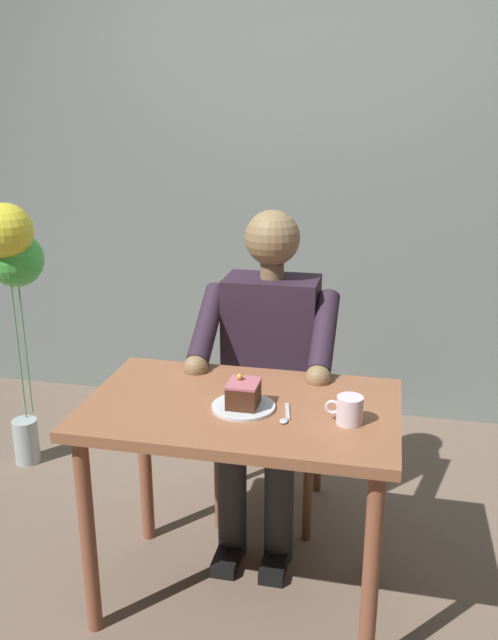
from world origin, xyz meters
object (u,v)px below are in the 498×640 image
dining_table (241,434)px  cake_slice (243,393)px  balloon_display (12,265)px  seated_person (267,370)px  coffee_cup (349,409)px  dessert_spoon (286,416)px  chair (275,392)px

dining_table → cake_slice: size_ratio=9.15×
cake_slice → dining_table: bearing=-63.6°
cake_slice → balloon_display: (1.25, -0.77, 0.18)m
seated_person → coffee_cup: seated_person is taller
dessert_spoon → seated_person: bearing=-73.5°
seated_person → balloon_display: bearing=-13.0°
cake_slice → coffee_cup: 0.33m
dining_table → balloon_display: bearing=-31.0°
dining_table → seated_person: 0.46m
seated_person → cake_slice: 0.50m
balloon_display → coffee_cup: bearing=153.0°
chair → coffee_cup: (-0.35, 0.69, 0.28)m
chair → cake_slice: bearing=91.3°
chair → seated_person: 0.24m
chair → seated_person: seated_person is taller
dining_table → chair: 0.64m
dining_table → seated_person: seated_person is taller
coffee_cup → cake_slice: bearing=-5.7°
dining_table → balloon_display: balloon_display is taller
balloon_display → seated_person: bearing=167.0°
dining_table → dessert_spoon: (-0.16, 0.07, 0.11)m
dining_table → balloon_display: size_ratio=0.80×
coffee_cup → dessert_spoon: 0.19m
seated_person → balloon_display: 1.30m
dining_table → cake_slice: (-0.01, 0.03, 0.16)m
cake_slice → balloon_display: 1.48m
chair → dessert_spoon: bearing=102.6°
balloon_display → cake_slice: bearing=148.3°
dining_table → cake_slice: 0.16m
dining_table → seated_person: bearing=-90.0°
chair → balloon_display: balloon_display is taller
cake_slice → coffee_cup: bearing=174.3°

